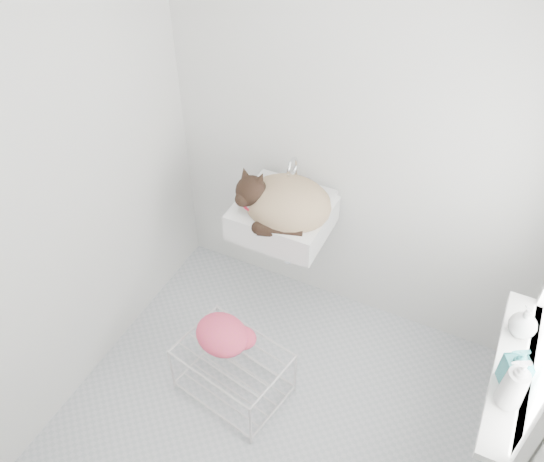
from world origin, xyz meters
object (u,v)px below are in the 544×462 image
at_px(sink, 283,207).
at_px(bottle_a, 506,402).
at_px(wire_rack, 233,373).
at_px(cat, 283,203).
at_px(bottle_b, 509,382).
at_px(bottle_c, 519,333).

xyz_separation_m(sink, bottle_a, (1.31, -0.72, 0.00)).
distance_m(wire_rack, bottle_a, 1.46).
relative_size(cat, bottle_a, 2.23).
height_order(bottle_b, bottle_c, bottle_b).
xyz_separation_m(cat, wire_rack, (0.01, -0.65, -0.74)).
relative_size(sink, bottle_a, 2.30).
bearing_deg(sink, bottle_a, -28.78).
height_order(wire_rack, bottle_a, bottle_a).
height_order(sink, wire_rack, sink).
bearing_deg(bottle_b, wire_rack, -177.60).
relative_size(wire_rack, bottle_a, 2.50).
distance_m(sink, bottle_a, 1.49).
bearing_deg(cat, bottle_c, -15.47).
bearing_deg(bottle_c, sink, 165.44).
xyz_separation_m(cat, bottle_a, (1.30, -0.70, -0.04)).
relative_size(sink, bottle_c, 3.36).
height_order(wire_rack, bottle_b, bottle_b).
relative_size(cat, bottle_b, 2.40).
relative_size(cat, wire_rack, 0.89).
distance_m(bottle_a, bottle_c, 0.38).
distance_m(cat, wire_rack, 0.99).
xyz_separation_m(wire_rack, bottle_b, (1.29, 0.05, 0.70)).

